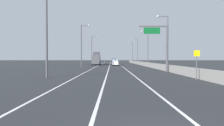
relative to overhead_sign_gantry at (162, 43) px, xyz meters
name	(u,v)px	position (x,y,z in m)	size (l,w,h in m)	color
ground_plane	(115,65)	(-6.79, 36.92, -4.73)	(320.00, 320.00, 0.00)	#26282B
lane_stripe_left	(97,66)	(-12.29, 27.92, -4.73)	(0.16, 130.00, 0.00)	silver
lane_stripe_center	(109,66)	(-8.79, 27.92, -4.73)	(0.16, 130.00, 0.00)	silver
lane_stripe_right	(121,66)	(-5.29, 27.92, -4.73)	(0.16, 130.00, 0.00)	silver
jersey_barrier_right	(153,66)	(1.34, 12.92, -4.18)	(0.60, 120.00, 1.10)	gray
overhead_sign_gantry	(162,43)	(0.00, 0.00, 0.00)	(4.68, 0.36, 7.50)	#47474C
speed_advisory_sign	(196,63)	(0.44, -11.86, -2.96)	(0.60, 0.11, 3.00)	#4C4C51
lamp_post_right_second	(165,39)	(1.88, 4.87, 1.08)	(2.14, 0.44, 10.11)	#4C4C51
lamp_post_right_third	(146,46)	(1.96, 25.42, 1.08)	(2.14, 0.44, 10.11)	#4C4C51
lamp_post_right_fourth	(136,49)	(1.66, 45.96, 1.08)	(2.14, 0.44, 10.11)	#4C4C51
lamp_post_right_fifth	(131,51)	(1.80, 66.51, 1.08)	(2.14, 0.44, 10.11)	#4C4C51
lamp_post_left_near	(48,26)	(-15.13, -9.68, 1.08)	(2.14, 0.44, 10.11)	#4C4C51
lamp_post_left_mid	(82,43)	(-15.08, 14.98, 1.08)	(2.14, 0.44, 10.11)	#4C4C51
lamp_post_left_far	(92,48)	(-15.14, 39.64, 1.08)	(2.14, 0.44, 10.11)	#4C4C51
car_green_0	(114,62)	(-7.05, 34.14, -3.75)	(1.91, 4.36, 1.96)	#196033
car_white_1	(114,63)	(-7.18, 26.55, -3.78)	(1.81, 4.51, 1.90)	white
car_blue_2	(114,61)	(-7.15, 50.40, -3.72)	(1.92, 4.28, 2.04)	#1E389E
box_truck	(96,59)	(-13.27, 33.78, -2.72)	(2.59, 9.58, 4.37)	#4C4C51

